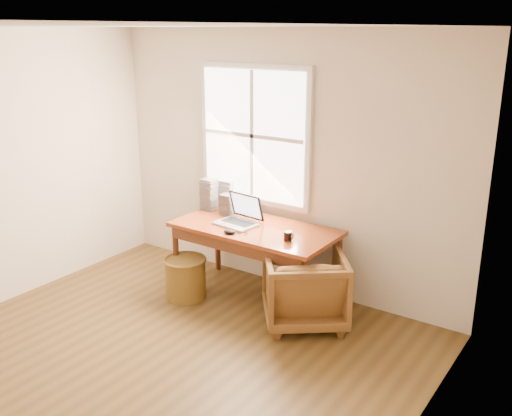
{
  "coord_description": "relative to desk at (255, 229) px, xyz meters",
  "views": [
    {
      "loc": [
        2.96,
        -2.49,
        2.59
      ],
      "look_at": [
        0.11,
        1.65,
        1.0
      ],
      "focal_mm": 40.0,
      "sensor_mm": 36.0,
      "label": 1
    }
  ],
  "objects": [
    {
      "name": "room_shell",
      "position": [
        -0.02,
        -1.64,
        0.59
      ],
      "size": [
        4.04,
        4.54,
        2.64
      ],
      "color": "brown",
      "rests_on": "ground"
    },
    {
      "name": "desk",
      "position": [
        0.0,
        0.0,
        0.0
      ],
      "size": [
        1.6,
        0.8,
        0.04
      ],
      "primitive_type": "cube",
      "color": "brown",
      "rests_on": "room_shell"
    },
    {
      "name": "armchair",
      "position": [
        0.66,
        -0.16,
        -0.39
      ],
      "size": [
        1.02,
        1.03,
        0.67
      ],
      "primitive_type": "imported",
      "rotation": [
        0.0,
        0.0,
        3.8
      ],
      "color": "brown",
      "rests_on": "room_shell"
    },
    {
      "name": "wicker_stool",
      "position": [
        -0.58,
        -0.39,
        -0.53
      ],
      "size": [
        0.43,
        0.43,
        0.4
      ],
      "primitive_type": "cylinder",
      "rotation": [
        0.0,
        0.0,
        -0.08
      ],
      "color": "brown",
      "rests_on": "room_shell"
    },
    {
      "name": "laptop",
      "position": [
        -0.18,
        -0.07,
        0.18
      ],
      "size": [
        0.47,
        0.48,
        0.31
      ],
      "primitive_type": null,
      "rotation": [
        0.0,
        0.0,
        -0.12
      ],
      "color": "#A3A5AA",
      "rests_on": "desk"
    },
    {
      "name": "mouse",
      "position": [
        -0.08,
        -0.3,
        0.04
      ],
      "size": [
        0.13,
        0.1,
        0.04
      ],
      "primitive_type": "ellipsoid",
      "rotation": [
        0.0,
        0.0,
        0.32
      ],
      "color": "black",
      "rests_on": "desk"
    },
    {
      "name": "coffee_mug",
      "position": [
        0.45,
        -0.14,
        0.06
      ],
      "size": [
        0.08,
        0.08,
        0.09
      ],
      "primitive_type": "cylinder",
      "rotation": [
        0.0,
        0.0,
        -0.06
      ],
      "color": "black",
      "rests_on": "desk"
    },
    {
      "name": "cd_stack_a",
      "position": [
        -0.61,
        0.36,
        0.17
      ],
      "size": [
        0.17,
        0.15,
        0.3
      ],
      "primitive_type": "cube",
      "rotation": [
        0.0,
        0.0,
        0.11
      ],
      "color": "silver",
      "rests_on": "desk"
    },
    {
      "name": "cd_stack_b",
      "position": [
        -0.47,
        0.17,
        0.12
      ],
      "size": [
        0.13,
        0.12,
        0.21
      ],
      "primitive_type": "cube",
      "rotation": [
        0.0,
        0.0,
        -0.0
      ],
      "color": "#25252A",
      "rests_on": "desk"
    },
    {
      "name": "cd_stack_c",
      "position": [
        -0.71,
        0.18,
        0.19
      ],
      "size": [
        0.15,
        0.13,
        0.33
      ],
      "primitive_type": "cube",
      "rotation": [
        0.0,
        0.0,
        0.0
      ],
      "color": "#92909C",
      "rests_on": "desk"
    },
    {
      "name": "cd_stack_d",
      "position": [
        -0.31,
        0.33,
        0.11
      ],
      "size": [
        0.17,
        0.16,
        0.18
      ],
      "primitive_type": "cube",
      "rotation": [
        0.0,
        0.0,
        0.27
      ],
      "color": "silver",
      "rests_on": "desk"
    }
  ]
}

